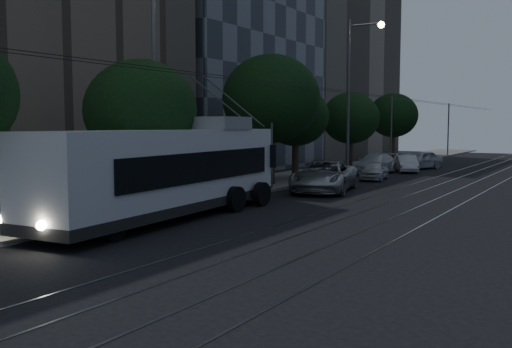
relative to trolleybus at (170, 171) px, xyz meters
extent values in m
plane|color=black|center=(4.10, -0.09, -1.83)|extent=(120.00, 120.00, 0.00)
cube|color=gray|center=(-3.40, 19.91, -1.75)|extent=(5.00, 90.00, 0.15)
cube|color=gray|center=(4.38, 19.91, -1.82)|extent=(0.08, 90.00, 0.02)
cube|color=gray|center=(5.82, 19.91, -1.82)|extent=(0.08, 90.00, 0.02)
cube|color=gray|center=(7.38, 19.91, -1.82)|extent=(0.08, 90.00, 0.02)
cube|color=gray|center=(8.82, 19.91, -1.82)|extent=(0.08, 90.00, 0.02)
cylinder|color=black|center=(0.25, 19.91, 3.77)|extent=(0.02, 90.00, 0.02)
cylinder|color=black|center=(0.95, 19.91, 3.77)|extent=(0.02, 90.00, 0.02)
cylinder|color=#59595C|center=(-1.20, 9.91, 1.17)|extent=(0.14, 0.14, 6.00)
cylinder|color=#59595C|center=(-1.20, 29.91, 1.17)|extent=(0.14, 0.14, 6.00)
cylinder|color=#59595C|center=(-1.20, 49.91, 1.17)|extent=(0.14, 0.14, 6.00)
cube|color=#393D48|center=(-14.90, 21.91, 11.17)|extent=(14.00, 18.00, 26.00)
cube|color=gray|center=(-14.90, 41.91, 15.17)|extent=(14.00, 22.00, 34.00)
cube|color=silver|center=(0.00, -0.18, 0.07)|extent=(3.78, 13.03, 3.05)
cube|color=black|center=(0.00, -0.18, -1.29)|extent=(3.82, 13.07, 0.37)
cube|color=black|center=(0.00, 0.36, 0.21)|extent=(3.62, 10.36, 1.12)
cube|color=black|center=(0.00, -6.57, 0.37)|extent=(2.43, 0.28, 1.39)
cube|color=black|center=(0.00, 6.21, 0.31)|extent=(2.23, 0.26, 1.07)
cube|color=#2AFC2E|center=(0.00, -6.57, 1.33)|extent=(1.71, 0.20, 0.34)
cube|color=gray|center=(0.00, 3.03, 1.87)|extent=(2.52, 2.54, 0.54)
sphere|color=white|center=(-0.91, -6.62, -1.02)|extent=(0.28, 0.28, 0.28)
sphere|color=white|center=(0.91, -6.62, -1.02)|extent=(0.28, 0.28, 0.28)
cylinder|color=#59595C|center=(-0.32, 4.16, 2.74)|extent=(0.06, 4.84, 2.12)
cylinder|color=#59595C|center=(0.32, 4.16, 2.74)|extent=(0.06, 4.84, 2.12)
cylinder|color=black|center=(-1.31, -4.29, -1.29)|extent=(0.32, 1.07, 1.07)
cylinder|color=black|center=(1.31, -4.29, -1.29)|extent=(0.32, 1.07, 1.07)
cylinder|color=black|center=(-1.31, 2.65, -1.29)|extent=(0.32, 1.07, 1.07)
cylinder|color=black|center=(1.31, 2.65, -1.29)|extent=(0.32, 1.07, 1.07)
cylinder|color=black|center=(-1.31, 4.70, -1.29)|extent=(0.32, 1.07, 1.07)
cylinder|color=black|center=(1.31, 4.70, -1.29)|extent=(0.32, 1.07, 1.07)
imported|color=#A9ACB1|center=(1.40, 11.13, -0.98)|extent=(4.11, 6.58, 1.70)
imported|color=silver|center=(1.40, 18.86, -1.21)|extent=(2.09, 3.85, 1.24)
imported|color=silver|center=(-0.20, 23.35, -1.09)|extent=(2.17, 5.13, 1.48)
imported|color=silver|center=(1.40, 25.93, -1.18)|extent=(2.82, 4.13, 1.29)
imported|color=silver|center=(1.40, 29.41, -1.07)|extent=(3.23, 4.80, 1.52)
cylinder|color=#2F241A|center=(-2.40, 1.03, -0.61)|extent=(0.44, 0.44, 2.43)
ellipsoid|color=black|center=(-2.40, 1.03, 2.39)|extent=(4.76, 4.76, 4.28)
cylinder|color=#2F241A|center=(-2.40, 11.91, -0.34)|extent=(0.44, 0.44, 2.97)
ellipsoid|color=black|center=(-2.40, 11.91, 3.29)|extent=(5.72, 5.72, 5.15)
cylinder|color=#2F241A|center=(-2.90, 15.91, -0.55)|extent=(0.44, 0.44, 2.55)
ellipsoid|color=black|center=(-2.90, 15.91, 2.34)|extent=(4.33, 4.33, 3.90)
cylinder|color=#2F241A|center=(-2.40, 23.91, -0.59)|extent=(0.44, 0.44, 2.48)
ellipsoid|color=black|center=(-2.40, 23.91, 2.29)|extent=(4.36, 4.36, 3.92)
cylinder|color=#2F241A|center=(-2.40, 33.97, -0.43)|extent=(0.44, 0.44, 2.79)
ellipsoid|color=black|center=(-2.40, 33.97, 2.63)|extent=(4.45, 4.45, 4.00)
cylinder|color=#59595C|center=(-1.70, 1.12, 3.54)|extent=(0.20, 0.20, 10.74)
cylinder|color=#59595C|center=(-1.10, 20.31, 3.57)|extent=(0.20, 0.20, 10.79)
cylinder|color=#59595C|center=(0.09, 20.31, 8.53)|extent=(2.37, 0.12, 0.12)
sphere|color=#FFD78C|center=(1.16, 20.31, 8.42)|extent=(0.44, 0.44, 0.44)
camera|label=1|loc=(14.39, -16.90, 1.82)|focal=40.00mm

